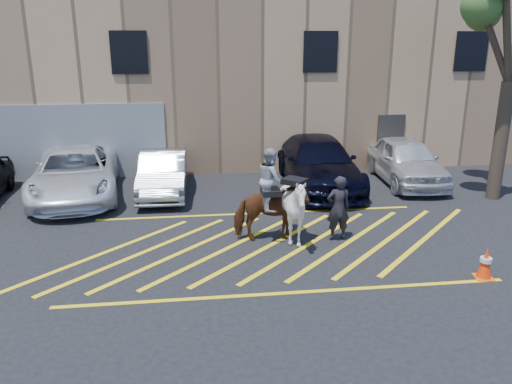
{
  "coord_description": "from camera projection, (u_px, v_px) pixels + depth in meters",
  "views": [
    {
      "loc": [
        -1.82,
        -11.93,
        5.05
      ],
      "look_at": [
        -0.29,
        0.2,
        1.3
      ],
      "focal_mm": 35.0,
      "sensor_mm": 36.0,
      "label": 1
    }
  ],
  "objects": [
    {
      "name": "traffic_cone",
      "position": [
        486.0,
        263.0,
        10.9
      ],
      "size": [
        0.43,
        0.43,
        0.73
      ],
      "color": "#FF660A",
      "rests_on": "ground"
    },
    {
      "name": "hatching_zone",
      "position": [
        270.0,
        246.0,
        12.72
      ],
      "size": [
        12.6,
        5.12,
        0.01
      ],
      "color": "yellow",
      "rests_on": "ground"
    },
    {
      "name": "warehouse",
      "position": [
        230.0,
        71.0,
        23.31
      ],
      "size": [
        32.42,
        10.2,
        7.3
      ],
      "color": "tan",
      "rests_on": "ground"
    },
    {
      "name": "mounted_bay",
      "position": [
        271.0,
        204.0,
        12.81
      ],
      "size": [
        1.89,
        0.91,
        2.46
      ],
      "color": "#5A2F15",
      "rests_on": "ground"
    },
    {
      "name": "handler",
      "position": [
        338.0,
        208.0,
        12.91
      ],
      "size": [
        0.65,
        0.45,
        1.73
      ],
      "primitive_type": "imported",
      "rotation": [
        0.0,
        0.0,
        3.2
      ],
      "color": "black",
      "rests_on": "ground"
    },
    {
      "name": "car_silver_sedan",
      "position": [
        163.0,
        173.0,
        16.89
      ],
      "size": [
        1.55,
        4.35,
        1.43
      ],
      "primitive_type": "imported",
      "rotation": [
        0.0,
        0.0,
        -0.01
      ],
      "color": "#989FA6",
      "rests_on": "ground"
    },
    {
      "name": "ground",
      "position": [
        268.0,
        241.0,
        13.01
      ],
      "size": [
        90.0,
        90.0,
        0.0
      ],
      "primitive_type": "plane",
      "color": "black",
      "rests_on": "ground"
    },
    {
      "name": "saddled_white",
      "position": [
        294.0,
        208.0,
        12.69
      ],
      "size": [
        2.23,
        2.25,
        1.85
      ],
      "color": "silver",
      "rests_on": "ground"
    },
    {
      "name": "car_blue_suv",
      "position": [
        318.0,
        163.0,
        17.68
      ],
      "size": [
        2.56,
        5.94,
        1.7
      ],
      "primitive_type": "imported",
      "rotation": [
        0.0,
        0.0,
        -0.03
      ],
      "color": "black",
      "rests_on": "ground"
    },
    {
      "name": "car_white_suv",
      "position": [
        406.0,
        160.0,
        18.19
      ],
      "size": [
        2.23,
        4.91,
        1.63
      ],
      "primitive_type": "imported",
      "rotation": [
        0.0,
        0.0,
        -0.06
      ],
      "color": "silver",
      "rests_on": "ground"
    },
    {
      "name": "car_white_pickup",
      "position": [
        75.0,
        174.0,
        16.49
      ],
      "size": [
        3.36,
        6.03,
        1.6
      ],
      "primitive_type": "imported",
      "rotation": [
        0.0,
        0.0,
        0.13
      ],
      "color": "white",
      "rests_on": "ground"
    }
  ]
}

